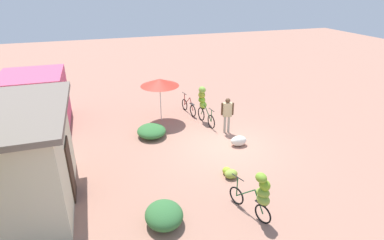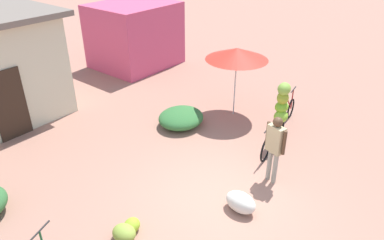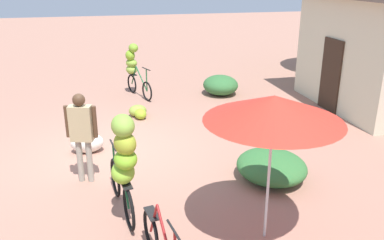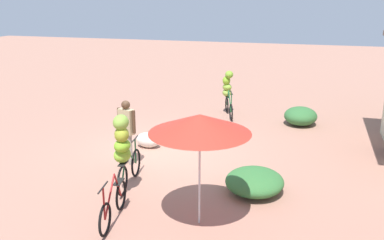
% 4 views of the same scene
% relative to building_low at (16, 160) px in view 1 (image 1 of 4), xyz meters
% --- Properties ---
extents(ground_plane, '(60.00, 60.00, 0.00)m').
position_rel_building_low_xyz_m(ground_plane, '(1.50, -7.49, -1.63)').
color(ground_plane, '#A2715E').
extents(building_low, '(4.62, 3.34, 3.22)m').
position_rel_building_low_xyz_m(building_low, '(0.00, 0.00, 0.00)').
color(building_low, beige).
rests_on(building_low, ground).
extents(shop_pink, '(3.20, 2.80, 2.58)m').
position_rel_building_low_xyz_m(shop_pink, '(6.35, 0.33, -0.34)').
color(shop_pink, '#D2496E').
rests_on(shop_pink, ground).
extents(hedge_bush_front_left, '(1.22, 1.10, 0.61)m').
position_rel_building_low_xyz_m(hedge_bush_front_left, '(-2.17, -3.94, -1.33)').
color(hedge_bush_front_left, '#326835').
rests_on(hedge_bush_front_left, ground).
extents(hedge_bush_front_right, '(1.41, 1.30, 0.50)m').
position_rel_building_low_xyz_m(hedge_bush_front_right, '(3.45, -4.67, -1.38)').
color(hedge_bush_front_right, '#326D34').
rests_on(hedge_bush_front_right, ground).
extents(market_umbrella, '(1.89, 1.89, 2.18)m').
position_rel_building_low_xyz_m(market_umbrella, '(5.09, -5.49, 0.36)').
color(market_umbrella, beige).
rests_on(market_umbrella, ground).
extents(bicycle_leftmost, '(1.58, 0.72, 1.62)m').
position_rel_building_low_xyz_m(bicycle_leftmost, '(-2.82, -6.62, -0.71)').
color(bicycle_leftmost, black).
rests_on(bicycle_leftmost, ground).
extents(bicycle_near_pile, '(1.72, 0.46, 1.81)m').
position_rel_building_low_xyz_m(bicycle_near_pile, '(4.24, -7.44, -0.58)').
color(bicycle_near_pile, black).
rests_on(bicycle_near_pile, ground).
extents(bicycle_center_loaded, '(1.61, 0.31, 0.97)m').
position_rel_building_low_xyz_m(bicycle_center_loaded, '(5.51, -7.09, -1.29)').
color(bicycle_center_loaded, black).
rests_on(bicycle_center_loaded, ground).
extents(banana_pile_on_ground, '(0.69, 0.52, 0.31)m').
position_rel_building_low_xyz_m(banana_pile_on_ground, '(-0.59, -6.73, -1.48)').
color(banana_pile_on_ground, olive).
rests_on(banana_pile_on_ground, ground).
extents(produce_sack, '(0.48, 0.72, 0.44)m').
position_rel_building_low_xyz_m(produce_sack, '(1.42, -8.06, -1.41)').
color(produce_sack, silver).
rests_on(produce_sack, ground).
extents(person_vendor, '(0.30, 0.56, 1.70)m').
position_rel_building_low_xyz_m(person_vendor, '(2.74, -8.07, -0.59)').
color(person_vendor, gray).
rests_on(person_vendor, ground).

